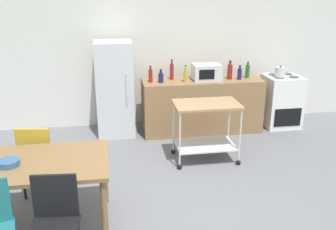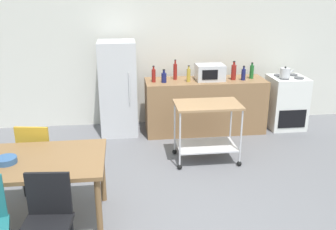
{
  "view_description": "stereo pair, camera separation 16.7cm",
  "coord_description": "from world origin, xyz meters",
  "views": [
    {
      "loc": [
        -0.62,
        -3.27,
        2.37
      ],
      "look_at": [
        0.1,
        1.2,
        0.8
      ],
      "focal_mm": 39.75,
      "sensor_mm": 36.0,
      "label": 1
    },
    {
      "loc": [
        -0.46,
        -3.29,
        2.37
      ],
      "look_at": [
        0.1,
        1.2,
        0.8
      ],
      "focal_mm": 39.75,
      "sensor_mm": 36.0,
      "label": 2
    }
  ],
  "objects": [
    {
      "name": "microwave",
      "position": [
        0.96,
        2.58,
        1.03
      ],
      "size": [
        0.46,
        0.35,
        0.26
      ],
      "color": "silver",
      "rests_on": "kitchen_counter"
    },
    {
      "name": "ground_plane",
      "position": [
        0.0,
        0.0,
        0.0
      ],
      "size": [
        12.0,
        12.0,
        0.0
      ],
      "primitive_type": "plane",
      "color": "slate"
    },
    {
      "name": "kitchen_cart",
      "position": [
        0.68,
        1.47,
        0.57
      ],
      "size": [
        0.91,
        0.57,
        0.85
      ],
      "color": "#A37A51",
      "rests_on": "ground_plane"
    },
    {
      "name": "dining_table",
      "position": [
        -1.43,
        0.17,
        0.67
      ],
      "size": [
        1.5,
        0.9,
        0.75
      ],
      "color": "brown",
      "rests_on": "ground_plane"
    },
    {
      "name": "fruit_bowl",
      "position": [
        -1.61,
        0.12,
        0.78
      ],
      "size": [
        0.2,
        0.2,
        0.06
      ],
      "primitive_type": "cylinder",
      "color": "#33598C",
      "rests_on": "dining_table"
    },
    {
      "name": "bottle_sparkling_water",
      "position": [
        1.68,
        2.61,
        1.02
      ],
      "size": [
        0.07,
        0.07,
        0.27
      ],
      "color": "#1E6628",
      "rests_on": "kitchen_counter"
    },
    {
      "name": "bottle_soda",
      "position": [
        0.59,
        2.51,
        1.01
      ],
      "size": [
        0.06,
        0.06,
        0.27
      ],
      "color": "gold",
      "rests_on": "kitchen_counter"
    },
    {
      "name": "kitchen_counter",
      "position": [
        0.9,
        2.6,
        0.45
      ],
      "size": [
        2.0,
        0.64,
        0.9
      ],
      "primitive_type": "cube",
      "color": "olive",
      "rests_on": "ground_plane"
    },
    {
      "name": "chair_black",
      "position": [
        -1.14,
        -0.51,
        0.52
      ],
      "size": [
        0.44,
        0.44,
        0.89
      ],
      "rotation": [
        0.0,
        0.0,
        -0.09
      ],
      "color": "black",
      "rests_on": "ground_plane"
    },
    {
      "name": "bottle_sesame_oil",
      "position": [
        1.51,
        2.52,
        1.0
      ],
      "size": [
        0.07,
        0.07,
        0.24
      ],
      "color": "navy",
      "rests_on": "kitchen_counter"
    },
    {
      "name": "kettle",
      "position": [
        2.23,
        2.52,
        1.0
      ],
      "size": [
        0.24,
        0.17,
        0.19
      ],
      "color": "silver",
      "rests_on": "stove_oven"
    },
    {
      "name": "chair_mustard",
      "position": [
        -1.49,
        0.84,
        0.52
      ],
      "size": [
        0.46,
        0.46,
        0.89
      ],
      "rotation": [
        0.0,
        0.0,
        2.98
      ],
      "color": "gold",
      "rests_on": "ground_plane"
    },
    {
      "name": "bottle_vinegar",
      "position": [
        0.4,
        2.7,
        1.04
      ],
      "size": [
        0.06,
        0.06,
        0.33
      ],
      "color": "maroon",
      "rests_on": "kitchen_counter"
    },
    {
      "name": "bottle_hot_sauce",
      "position": [
        1.36,
        2.56,
        1.03
      ],
      "size": [
        0.08,
        0.08,
        0.31
      ],
      "color": "maroon",
      "rests_on": "kitchen_counter"
    },
    {
      "name": "bottle_wine",
      "position": [
        0.03,
        2.56,
        1.01
      ],
      "size": [
        0.06,
        0.06,
        0.27
      ],
      "color": "maroon",
      "rests_on": "kitchen_counter"
    },
    {
      "name": "stove_oven",
      "position": [
        2.35,
        2.62,
        0.45
      ],
      "size": [
        0.6,
        0.61,
        0.92
      ],
      "color": "white",
      "rests_on": "ground_plane"
    },
    {
      "name": "refrigerator",
      "position": [
        -0.55,
        2.7,
        0.78
      ],
      "size": [
        0.6,
        0.63,
        1.55
      ],
      "color": "silver",
      "rests_on": "ground_plane"
    },
    {
      "name": "back_wall",
      "position": [
        0.0,
        3.2,
        1.45
      ],
      "size": [
        8.4,
        0.12,
        2.9
      ],
      "primitive_type": "cube",
      "color": "silver",
      "rests_on": "ground_plane"
    },
    {
      "name": "bottle_olive_oil",
      "position": [
        0.19,
        2.52,
        0.98
      ],
      "size": [
        0.08,
        0.08,
        0.21
      ],
      "color": "navy",
      "rests_on": "kitchen_counter"
    }
  ]
}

